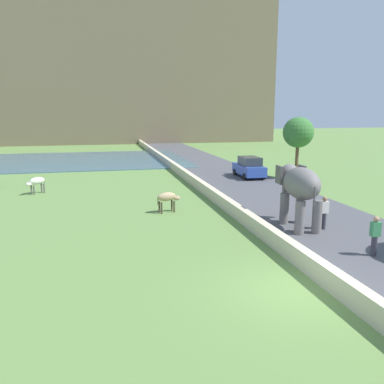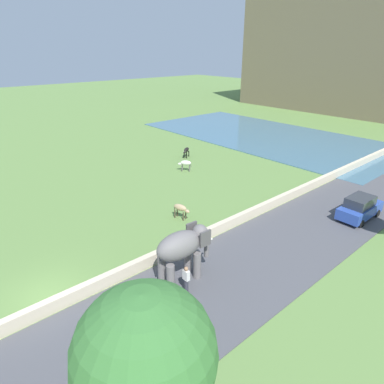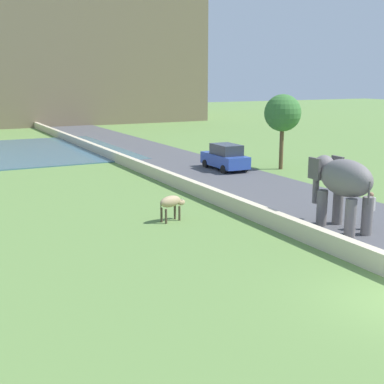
# 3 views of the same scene
# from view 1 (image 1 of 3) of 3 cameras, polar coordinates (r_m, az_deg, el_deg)

# --- Properties ---
(ground_plane) EXTENTS (220.00, 220.00, 0.00)m
(ground_plane) POSITION_cam_1_polar(r_m,az_deg,el_deg) (13.22, 14.39, -13.66)
(ground_plane) COLOR #608442
(road_surface) EXTENTS (7.00, 120.00, 0.06)m
(road_surface) POSITION_cam_1_polar(r_m,az_deg,el_deg) (32.84, 6.05, 1.81)
(road_surface) COLOR #4C4C51
(road_surface) RESTS_ON ground
(barrier_wall) EXTENTS (0.40, 110.00, 0.72)m
(barrier_wall) POSITION_cam_1_polar(r_m,az_deg,el_deg) (29.82, 0.43, 1.53)
(barrier_wall) COLOR beige
(barrier_wall) RESTS_ON ground
(lake) EXTENTS (36.00, 18.00, 0.08)m
(lake) POSITION_cam_1_polar(r_m,az_deg,el_deg) (47.96, -23.14, 4.03)
(lake) COLOR #426B84
(lake) RESTS_ON ground
(hill_distant) EXTENTS (64.00, 28.00, 24.99)m
(hill_distant) POSITION_cam_1_polar(r_m,az_deg,el_deg) (82.92, -13.96, 16.03)
(hill_distant) COLOR #75664C
(hill_distant) RESTS_ON ground
(elephant) EXTENTS (1.55, 3.50, 2.99)m
(elephant) POSITION_cam_1_polar(r_m,az_deg,el_deg) (19.47, 15.19, 0.74)
(elephant) COLOR slate
(elephant) RESTS_ON ground
(person_beside_elephant) EXTENTS (0.36, 0.22, 1.63)m
(person_beside_elephant) POSITION_cam_1_polar(r_m,az_deg,el_deg) (19.69, 18.48, -2.81)
(person_beside_elephant) COLOR #33333D
(person_beside_elephant) RESTS_ON ground
(person_trailing) EXTENTS (0.36, 0.22, 1.63)m
(person_trailing) POSITION_cam_1_polar(r_m,az_deg,el_deg) (16.83, 24.84, -5.70)
(person_trailing) COLOR #33333D
(person_trailing) RESTS_ON ground
(car_blue) EXTENTS (1.87, 4.04, 1.80)m
(car_blue) POSITION_cam_1_polar(r_m,az_deg,el_deg) (33.88, 8.22, 3.54)
(car_blue) COLOR #2D4CA8
(car_blue) RESTS_ON ground
(cow_white) EXTENTS (1.28, 1.15, 1.15)m
(cow_white) POSITION_cam_1_polar(r_m,az_deg,el_deg) (28.97, -21.48, 1.38)
(cow_white) COLOR silver
(cow_white) RESTS_ON ground
(cow_tan) EXTENTS (1.42, 0.72, 1.15)m
(cow_tan) POSITION_cam_1_polar(r_m,az_deg,el_deg) (22.04, -3.54, -0.82)
(cow_tan) COLOR tan
(cow_tan) RESTS_ON ground
(tree_mid) EXTENTS (2.51, 2.51, 5.11)m
(tree_mid) POSITION_cam_1_polar(r_m,az_deg,el_deg) (33.92, 15.05, 8.24)
(tree_mid) COLOR brown
(tree_mid) RESTS_ON ground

